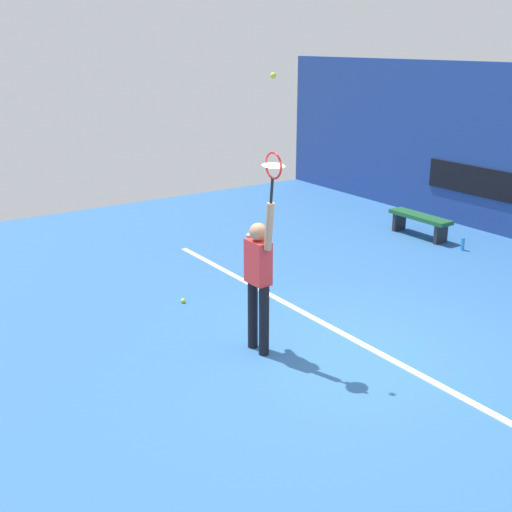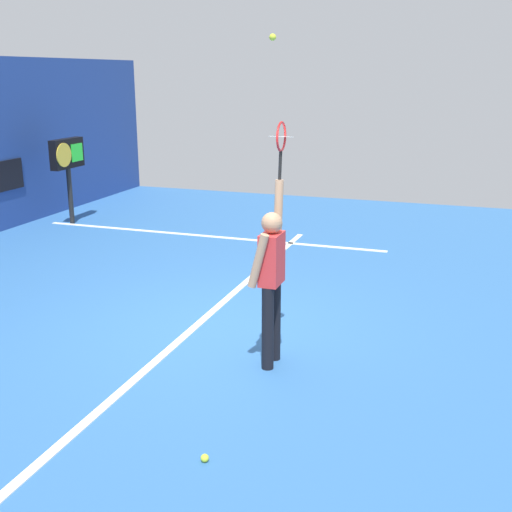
{
  "view_description": "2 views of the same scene",
  "coord_description": "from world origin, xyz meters",
  "px_view_note": "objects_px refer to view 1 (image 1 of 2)",
  "views": [
    {
      "loc": [
        5.44,
        -5.13,
        3.77
      ],
      "look_at": [
        -1.06,
        -0.72,
        1.14
      ],
      "focal_mm": 45.32,
      "sensor_mm": 36.0,
      "label": 1
    },
    {
      "loc": [
        -6.88,
        -2.87,
        3.07
      ],
      "look_at": [
        -0.52,
        -0.68,
        1.15
      ],
      "focal_mm": 45.26,
      "sensor_mm": 36.0,
      "label": 2
    }
  ],
  "objects_px": {
    "tennis_ball": "(273,76)",
    "water_bottle": "(463,244)",
    "tennis_racket": "(273,169)",
    "court_bench": "(420,220)",
    "spare_ball": "(183,301)",
    "tennis_player": "(259,276)"
  },
  "relations": [
    {
      "from": "tennis_player",
      "to": "spare_ball",
      "type": "relative_size",
      "value": 29.29
    },
    {
      "from": "court_bench",
      "to": "spare_ball",
      "type": "xyz_separation_m",
      "value": [
        0.42,
        -5.6,
        -0.3
      ]
    },
    {
      "from": "tennis_player",
      "to": "spare_ball",
      "type": "distance_m",
      "value": 2.18
    },
    {
      "from": "tennis_ball",
      "to": "water_bottle",
      "type": "height_order",
      "value": "tennis_ball"
    },
    {
      "from": "tennis_ball",
      "to": "court_bench",
      "type": "relative_size",
      "value": 0.05
    },
    {
      "from": "water_bottle",
      "to": "spare_ball",
      "type": "bearing_deg",
      "value": -96.83
    },
    {
      "from": "tennis_ball",
      "to": "water_bottle",
      "type": "xyz_separation_m",
      "value": [
        -1.46,
        5.48,
        -3.28
      ]
    },
    {
      "from": "tennis_ball",
      "to": "court_bench",
      "type": "bearing_deg",
      "value": 114.91
    },
    {
      "from": "court_bench",
      "to": "spare_ball",
      "type": "height_order",
      "value": "court_bench"
    },
    {
      "from": "tennis_racket",
      "to": "court_bench",
      "type": "bearing_deg",
      "value": 115.57
    },
    {
      "from": "tennis_racket",
      "to": "tennis_ball",
      "type": "distance_m",
      "value": 1.01
    },
    {
      "from": "tennis_ball",
      "to": "court_bench",
      "type": "distance_m",
      "value": 6.78
    },
    {
      "from": "spare_ball",
      "to": "tennis_player",
      "type": "bearing_deg",
      "value": 1.59
    },
    {
      "from": "tennis_ball",
      "to": "water_bottle",
      "type": "relative_size",
      "value": 0.28
    },
    {
      "from": "tennis_racket",
      "to": "tennis_ball",
      "type": "bearing_deg",
      "value": 148.65
    },
    {
      "from": "tennis_ball",
      "to": "water_bottle",
      "type": "bearing_deg",
      "value": 104.91
    },
    {
      "from": "water_bottle",
      "to": "court_bench",
      "type": "bearing_deg",
      "value": 180.0
    },
    {
      "from": "tennis_player",
      "to": "court_bench",
      "type": "distance_m",
      "value": 6.06
    },
    {
      "from": "tennis_player",
      "to": "court_bench",
      "type": "xyz_separation_m",
      "value": [
        -2.36,
        5.55,
        -0.67
      ]
    },
    {
      "from": "tennis_ball",
      "to": "tennis_player",
      "type": "bearing_deg",
      "value": -161.9
    },
    {
      "from": "court_bench",
      "to": "tennis_ball",
      "type": "bearing_deg",
      "value": -65.09
    },
    {
      "from": "tennis_racket",
      "to": "spare_ball",
      "type": "bearing_deg",
      "value": -178.73
    }
  ]
}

